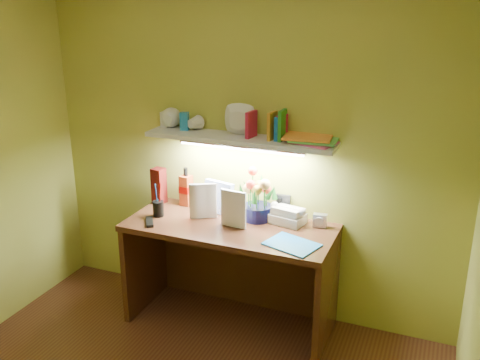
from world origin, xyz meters
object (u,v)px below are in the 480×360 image
object	(u,v)px
telephone	(288,214)
flower_bouquet	(258,195)
whisky_bottle	(186,186)
desk_clock	(320,221)
desk	(230,275)

from	to	relation	value
telephone	flower_bouquet	bearing A→B (deg)	-165.10
telephone	whisky_bottle	bearing A→B (deg)	-172.21
telephone	desk_clock	world-z (taller)	telephone
desk	desk_clock	xyz separation A→B (m)	(0.56, 0.20, 0.42)
whisky_bottle	telephone	bearing A→B (deg)	-3.07
flower_bouquet	desk	bearing A→B (deg)	-129.25
desk	whisky_bottle	bearing A→B (deg)	152.93
desk	whisky_bottle	world-z (taller)	whisky_bottle
desk_clock	whisky_bottle	size ratio (longest dim) A/B	0.32
telephone	whisky_bottle	xyz separation A→B (m)	(-0.79, 0.04, 0.08)
telephone	whisky_bottle	distance (m)	0.79
desk_clock	flower_bouquet	bearing A→B (deg)	178.69
flower_bouquet	whisky_bottle	xyz separation A→B (m)	(-0.57, 0.06, -0.03)
flower_bouquet	whisky_bottle	size ratio (longest dim) A/B	1.24
desk	whisky_bottle	xyz separation A→B (m)	(-0.44, 0.22, 0.52)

